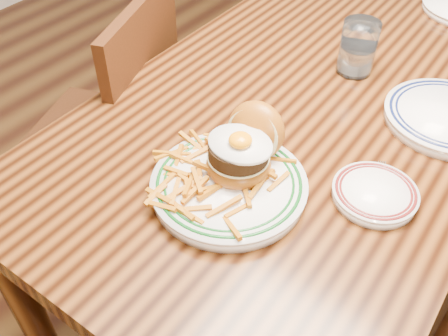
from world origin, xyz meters
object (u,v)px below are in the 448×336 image
Objects in this scene: chair_left at (116,130)px; side_plate at (375,193)px; table at (323,112)px; main_plate at (234,172)px.

chair_left is 0.86m from side_plate.
side_plate reaches higher than table.
main_plate is at bearing -135.32° from side_plate.
main_plate is at bearing -39.64° from chair_left.
table is 0.63m from chair_left.
chair_left is 5.39× the size of side_plate.
table is at bearing 1.76° from chair_left.
table is 0.40m from side_plate.
side_plate is at bearing -25.39° from chair_left.
side_plate is (0.81, -0.08, 0.28)m from chair_left.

